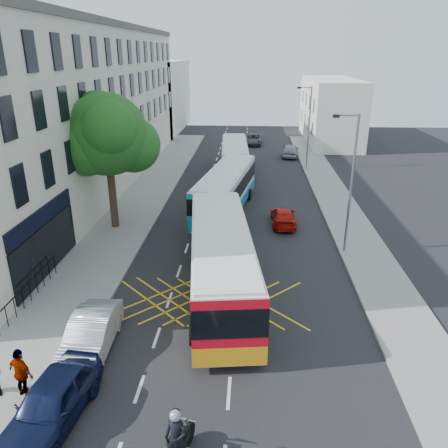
% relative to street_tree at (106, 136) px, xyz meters
% --- Properties ---
extents(ground, '(120.00, 120.00, 0.00)m').
position_rel_street_tree_xyz_m(ground, '(8.51, -14.97, -6.29)').
color(ground, black).
rests_on(ground, ground).
extents(pavement_left, '(5.00, 70.00, 0.15)m').
position_rel_street_tree_xyz_m(pavement_left, '(0.01, 0.03, -6.22)').
color(pavement_left, gray).
rests_on(pavement_left, ground).
extents(pavement_right, '(3.00, 70.00, 0.15)m').
position_rel_street_tree_xyz_m(pavement_right, '(16.01, 0.03, -6.22)').
color(pavement_right, gray).
rests_on(pavement_right, ground).
extents(terrace_main, '(8.30, 45.00, 13.50)m').
position_rel_street_tree_xyz_m(terrace_main, '(-5.49, 9.52, 0.46)').
color(terrace_main, beige).
rests_on(terrace_main, ground).
extents(terrace_far, '(8.00, 20.00, 10.00)m').
position_rel_street_tree_xyz_m(terrace_far, '(-5.49, 40.03, -1.29)').
color(terrace_far, silver).
rests_on(terrace_far, ground).
extents(building_right, '(6.00, 18.00, 8.00)m').
position_rel_street_tree_xyz_m(building_right, '(19.51, 33.03, -2.29)').
color(building_right, silver).
rests_on(building_right, ground).
extents(street_tree, '(6.30, 5.70, 8.80)m').
position_rel_street_tree_xyz_m(street_tree, '(0.00, 0.00, 0.00)').
color(street_tree, '#382619').
rests_on(street_tree, pavement_left).
extents(lamp_near, '(1.45, 0.15, 8.00)m').
position_rel_street_tree_xyz_m(lamp_near, '(14.71, -2.97, -1.68)').
color(lamp_near, slate).
rests_on(lamp_near, pavement_right).
extents(lamp_far, '(1.45, 0.15, 8.00)m').
position_rel_street_tree_xyz_m(lamp_far, '(14.71, 17.03, -1.68)').
color(lamp_far, slate).
rests_on(lamp_far, pavement_right).
extents(railings, '(0.08, 5.60, 1.14)m').
position_rel_street_tree_xyz_m(railings, '(-1.19, -9.67, -5.57)').
color(railings, black).
rests_on(railings, pavement_left).
extents(bus_near, '(4.22, 12.30, 3.39)m').
position_rel_street_tree_xyz_m(bus_near, '(7.77, -8.14, -4.51)').
color(bus_near, silver).
rests_on(bus_near, ground).
extents(bus_mid, '(4.34, 11.43, 3.14)m').
position_rel_street_tree_xyz_m(bus_mid, '(7.31, 3.91, -4.64)').
color(bus_mid, silver).
rests_on(bus_mid, ground).
extents(bus_far, '(3.05, 10.75, 2.99)m').
position_rel_street_tree_xyz_m(bus_far, '(7.54, 15.25, -4.72)').
color(bus_far, silver).
rests_on(bus_far, ground).
extents(motorbike, '(0.87, 2.31, 2.08)m').
position_rel_street_tree_xyz_m(motorbike, '(7.19, -17.97, -5.31)').
color(motorbike, black).
rests_on(motorbike, ground).
extents(parked_car_blue, '(2.29, 4.68, 1.54)m').
position_rel_street_tree_xyz_m(parked_car_blue, '(2.91, -16.56, -5.52)').
color(parked_car_blue, '#0D1536').
rests_on(parked_car_blue, ground).
extents(parked_car_silver, '(1.75, 4.56, 1.48)m').
position_rel_street_tree_xyz_m(parked_car_silver, '(2.91, -12.95, -5.55)').
color(parked_car_silver, '#B4B8BD').
rests_on(parked_car_silver, ground).
extents(red_hatchback, '(1.65, 4.01, 1.16)m').
position_rel_street_tree_xyz_m(red_hatchback, '(11.45, 1.42, -5.71)').
color(red_hatchback, '#AC1007').
rests_on(red_hatchback, ground).
extents(distant_car_grey, '(2.33, 4.72, 1.29)m').
position_rel_street_tree_xyz_m(distant_car_grey, '(9.40, 29.69, -5.65)').
color(distant_car_grey, '#414349').
rests_on(distant_car_grey, ground).
extents(distant_car_silver, '(2.27, 4.46, 1.46)m').
position_rel_street_tree_xyz_m(distant_car_silver, '(13.62, 22.76, -5.56)').
color(distant_car_silver, '#97989E').
rests_on(distant_car_silver, ground).
extents(pedestrian_far, '(1.19, 0.86, 1.87)m').
position_rel_street_tree_xyz_m(pedestrian_far, '(1.51, -15.65, -5.21)').
color(pedestrian_far, gray).
rests_on(pedestrian_far, pavement_left).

